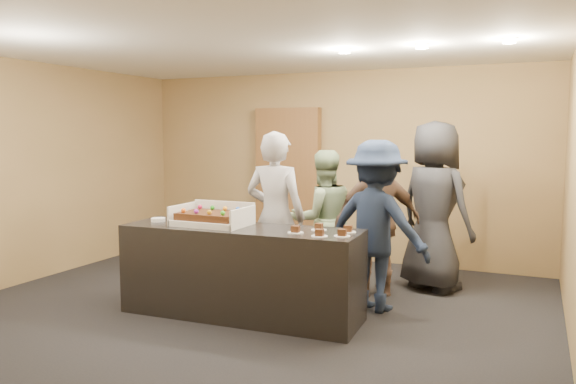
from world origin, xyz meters
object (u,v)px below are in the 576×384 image
object	(u,v)px
cake_box	(213,220)
person_server_grey	(275,217)
person_sage_man	(323,219)
person_brown_extra	(378,221)
person_navy_man	(376,226)
storage_cabinet	(288,182)
person_dark_suit	(434,206)
plate_stack	(158,220)
serving_counter	(241,272)
sheet_cake	(212,215)

from	to	relation	value
cake_box	person_server_grey	size ratio (longest dim) A/B	0.40
person_sage_man	person_brown_extra	distance (m)	0.67
person_navy_man	person_brown_extra	world-z (taller)	person_navy_man
storage_cabinet	person_brown_extra	world-z (taller)	storage_cabinet
person_server_grey	person_dark_suit	bearing A→B (deg)	-143.61
plate_stack	person_navy_man	size ratio (longest dim) A/B	0.09
serving_counter	person_dark_suit	world-z (taller)	person_dark_suit
person_navy_man	person_brown_extra	distance (m)	0.52
sheet_cake	person_brown_extra	distance (m)	1.88
person_sage_man	serving_counter	bearing A→B (deg)	36.69
sheet_cake	person_server_grey	distance (m)	0.75
cake_box	person_dark_suit	size ratio (longest dim) A/B	0.37
sheet_cake	person_navy_man	bearing A→B (deg)	27.11
plate_stack	person_server_grey	distance (m)	1.24
sheet_cake	person_brown_extra	world-z (taller)	person_brown_extra
cake_box	plate_stack	size ratio (longest dim) A/B	4.90
person_server_grey	serving_counter	bearing A→B (deg)	80.15
cake_box	person_sage_man	bearing A→B (deg)	61.41
person_brown_extra	serving_counter	bearing A→B (deg)	15.93
person_server_grey	person_sage_man	xyz separation A→B (m)	(0.29, 0.71, -0.11)
person_brown_extra	person_dark_suit	bearing A→B (deg)	-171.45
cake_box	person_server_grey	world-z (taller)	person_server_grey
serving_counter	person_brown_extra	size ratio (longest dim) A/B	1.42
sheet_cake	person_server_grey	size ratio (longest dim) A/B	0.34
person_dark_suit	cake_box	bearing A→B (deg)	71.00
storage_cabinet	sheet_cake	world-z (taller)	storage_cabinet
person_server_grey	person_sage_man	size ratio (longest dim) A/B	1.13
sheet_cake	person_brown_extra	bearing A→B (deg)	42.79
plate_stack	sheet_cake	bearing A→B (deg)	3.07
cake_box	sheet_cake	distance (m)	0.06
serving_counter	person_server_grey	bearing A→B (deg)	79.28
person_server_grey	person_brown_extra	distance (m)	1.16
serving_counter	storage_cabinet	xyz separation A→B (m)	(-0.73, 2.78, 0.65)
storage_cabinet	person_sage_man	bearing A→B (deg)	-52.99
person_sage_man	person_dark_suit	bearing A→B (deg)	163.28
person_server_grey	person_dark_suit	size ratio (longest dim) A/B	0.94
person_sage_man	person_brown_extra	xyz separation A→B (m)	(0.67, -0.05, 0.03)
plate_stack	person_server_grey	xyz separation A→B (m)	(1.06, 0.65, 0.00)
person_dark_suit	person_server_grey	bearing A→B (deg)	66.43
storage_cabinet	person_navy_man	world-z (taller)	storage_cabinet
person_sage_man	storage_cabinet	bearing A→B (deg)	-90.41
sheet_cake	storage_cabinet	bearing A→B (deg)	98.15
serving_counter	person_sage_man	bearing A→B (deg)	71.72
cake_box	person_brown_extra	bearing A→B (deg)	42.19
sheet_cake	plate_stack	xyz separation A→B (m)	(-0.64, -0.03, -0.08)
person_server_grey	sheet_cake	bearing A→B (deg)	54.19
person_dark_suit	person_navy_man	bearing A→B (deg)	96.28
sheet_cake	person_brown_extra	size ratio (longest dim) A/B	0.37
cake_box	person_server_grey	bearing A→B (deg)	54.52
person_server_grey	plate_stack	bearing A→B (deg)	30.03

